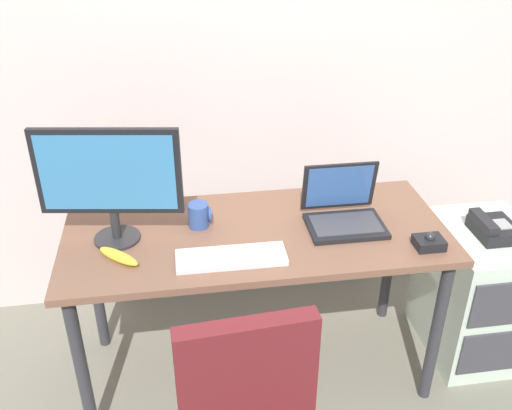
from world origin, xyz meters
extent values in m
plane|color=#6C6A5B|center=(0.00, 0.00, 0.00)|extent=(8.00, 8.00, 0.00)
cube|color=beige|center=(0.00, 0.68, 1.40)|extent=(6.00, 0.10, 2.80)
cube|color=brown|center=(0.00, 0.00, 0.74)|extent=(1.54, 0.67, 0.03)
cylinder|color=#2D2D33|center=(-0.71, -0.27, 0.36)|extent=(0.05, 0.05, 0.73)
cylinder|color=#2D2D33|center=(0.71, -0.27, 0.36)|extent=(0.05, 0.05, 0.73)
cylinder|color=#2D2D33|center=(-0.71, 0.27, 0.36)|extent=(0.05, 0.05, 0.73)
cylinder|color=#2D2D33|center=(0.71, 0.27, 0.36)|extent=(0.05, 0.05, 0.73)
cube|color=#B7C9B5|center=(1.04, 0.01, 0.32)|extent=(0.42, 0.52, 0.64)
cube|color=#38383D|center=(1.04, -0.26, 0.19)|extent=(0.38, 0.01, 0.22)
cube|color=black|center=(1.04, -0.01, 0.67)|extent=(0.17, 0.20, 0.06)
cube|color=black|center=(0.98, -0.01, 0.72)|extent=(0.05, 0.18, 0.04)
cube|color=gray|center=(1.06, -0.02, 0.70)|extent=(0.07, 0.08, 0.01)
cube|color=maroon|center=(-0.14, -0.78, 0.76)|extent=(0.40, 0.09, 0.42)
cylinder|color=#262628|center=(-0.55, 0.02, 0.76)|extent=(0.18, 0.18, 0.01)
cylinder|color=#262628|center=(-0.55, 0.02, 0.82)|extent=(0.04, 0.04, 0.11)
cube|color=black|center=(-0.55, 0.02, 1.05)|extent=(0.54, 0.10, 0.34)
cube|color=teal|center=(-0.55, 0.01, 1.05)|extent=(0.49, 0.08, 0.30)
cube|color=silver|center=(-0.12, -0.19, 0.77)|extent=(0.41, 0.14, 0.02)
cube|color=white|center=(-0.12, -0.19, 0.78)|extent=(0.38, 0.12, 0.01)
cube|color=black|center=(0.36, -0.04, 0.77)|extent=(0.31, 0.22, 0.02)
cube|color=#38383D|center=(0.36, -0.04, 0.78)|extent=(0.27, 0.17, 0.00)
cube|color=black|center=(0.36, 0.09, 0.88)|extent=(0.31, 0.05, 0.22)
cube|color=#335999|center=(0.36, 0.09, 0.88)|extent=(0.27, 0.04, 0.19)
cube|color=black|center=(0.64, -0.22, 0.78)|extent=(0.11, 0.09, 0.04)
sphere|color=#232328|center=(0.64, -0.22, 0.80)|extent=(0.04, 0.04, 0.04)
cylinder|color=#2E4B8A|center=(-0.23, 0.07, 0.81)|extent=(0.08, 0.08, 0.10)
torus|color=#2B4C93|center=(-0.18, 0.07, 0.81)|extent=(0.01, 0.06, 0.06)
ellipsoid|color=yellow|center=(-0.53, -0.13, 0.78)|extent=(0.17, 0.16, 0.04)
camera|label=1|loc=(-0.29, -1.92, 1.99)|focal=40.03mm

